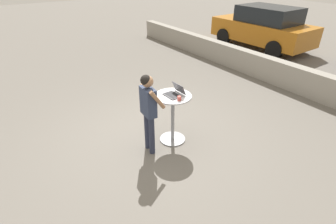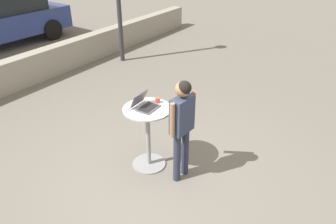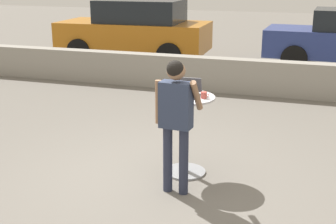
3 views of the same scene
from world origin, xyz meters
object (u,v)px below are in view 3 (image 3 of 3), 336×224
Objects in this scene: coffee_mug at (204,95)px; parked_car_further_down at (136,30)px; cafe_table at (186,126)px; laptop at (187,92)px; standing_person at (176,112)px.

parked_car_further_down reaches higher than coffee_mug.
cafe_table is 0.24× the size of parked_car_further_down.
parked_car_further_down is (-3.54, 7.18, 0.24)m from cafe_table.
laptop is 0.22× the size of standing_person.
cafe_table is at bearing 94.22° from standing_person.
laptop is at bearing 94.15° from standing_person.
standing_person is at bearing -65.22° from parked_car_further_down.
coffee_mug is 0.06× the size of standing_person.
cafe_table is 0.68m from standing_person.
cafe_table is 0.65× the size of standing_person.
coffee_mug is 8.13m from parked_car_further_down.
coffee_mug is at bearing -5.45° from cafe_table.
cafe_table is 0.49m from coffee_mug.
coffee_mug is at bearing -62.36° from parked_car_further_down.
laptop reaches higher than cafe_table.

